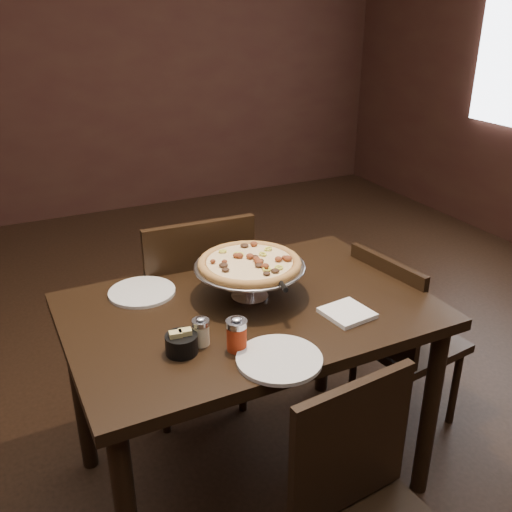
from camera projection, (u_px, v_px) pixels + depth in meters
name	position (u px, v px, depth m)	size (l,w,h in m)	color
room	(249.00, 132.00, 1.79)	(6.04, 7.04, 2.84)	black
dining_table	(250.00, 331.00, 2.06)	(1.28, 0.86, 0.79)	black
pizza_stand	(250.00, 264.00, 2.02)	(0.40, 0.40, 0.16)	silver
parmesan_shaker	(201.00, 331.00, 1.77)	(0.06, 0.06, 0.10)	beige
pepper_flake_shaker	(237.00, 334.00, 1.74)	(0.07, 0.07, 0.12)	maroon
packet_caddy	(181.00, 343.00, 1.73)	(0.10, 0.10, 0.08)	black
napkin_stack	(347.00, 313.00, 1.95)	(0.15, 0.15, 0.02)	white
plate_left	(142.00, 292.00, 2.10)	(0.24, 0.24, 0.01)	silver
plate_near	(279.00, 359.00, 1.70)	(0.26, 0.26, 0.01)	silver
serving_spatula	(281.00, 283.00, 1.89)	(0.13, 0.13, 0.02)	silver
chair_far	(194.00, 308.00, 2.52)	(0.48, 0.48, 0.99)	black
chair_side	(399.00, 335.00, 2.45)	(0.44, 0.44, 0.85)	black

